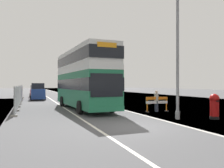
{
  "coord_description": "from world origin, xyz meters",
  "views": [
    {
      "loc": [
        -5.01,
        -10.9,
        2.16
      ],
      "look_at": [
        1.11,
        6.2,
        2.2
      ],
      "focal_mm": 37.67,
      "sensor_mm": 36.0,
      "label": 1
    }
  ],
  "objects_px": {
    "car_receding_mid": "(36,92)",
    "roadworks_barrier": "(157,102)",
    "lamppost_foreground": "(178,46)",
    "car_receding_far": "(36,90)",
    "car_oncoming_near": "(38,92)",
    "pedestrian_at_kerb": "(156,101)",
    "double_decker_bus": "(83,78)",
    "car_far_side": "(37,90)",
    "red_pillar_postbox": "(214,105)"
  },
  "relations": [
    {
      "from": "car_receding_mid",
      "to": "roadworks_barrier",
      "type": "bearing_deg",
      "value": -72.32
    },
    {
      "from": "lamppost_foreground",
      "to": "car_receding_far",
      "type": "bearing_deg",
      "value": 101.35
    },
    {
      "from": "car_oncoming_near",
      "to": "pedestrian_at_kerb",
      "type": "distance_m",
      "value": 20.35
    },
    {
      "from": "double_decker_bus",
      "to": "car_oncoming_near",
      "type": "bearing_deg",
      "value": 102.85
    },
    {
      "from": "car_receding_mid",
      "to": "lamppost_foreground",
      "type": "bearing_deg",
      "value": -75.9
    },
    {
      "from": "roadworks_barrier",
      "to": "car_far_side",
      "type": "distance_m",
      "value": 41.51
    },
    {
      "from": "lamppost_foreground",
      "to": "car_receding_far",
      "type": "distance_m",
      "value": 37.23
    },
    {
      "from": "lamppost_foreground",
      "to": "car_oncoming_near",
      "type": "relative_size",
      "value": 2.08
    },
    {
      "from": "car_receding_mid",
      "to": "car_far_side",
      "type": "relative_size",
      "value": 1.13
    },
    {
      "from": "car_oncoming_near",
      "to": "car_far_side",
      "type": "height_order",
      "value": "car_oncoming_near"
    },
    {
      "from": "car_receding_far",
      "to": "pedestrian_at_kerb",
      "type": "height_order",
      "value": "car_receding_far"
    },
    {
      "from": "red_pillar_postbox",
      "to": "car_receding_far",
      "type": "xyz_separation_m",
      "value": [
        -9.52,
        37.04,
        0.19
      ]
    },
    {
      "from": "lamppost_foreground",
      "to": "car_far_side",
      "type": "height_order",
      "value": "lamppost_foreground"
    },
    {
      "from": "car_far_side",
      "to": "car_receding_mid",
      "type": "bearing_deg",
      "value": -92.93
    },
    {
      "from": "car_far_side",
      "to": "car_oncoming_near",
      "type": "bearing_deg",
      "value": -91.8
    },
    {
      "from": "roadworks_barrier",
      "to": "car_receding_mid",
      "type": "bearing_deg",
      "value": 107.68
    },
    {
      "from": "double_decker_bus",
      "to": "car_far_side",
      "type": "relative_size",
      "value": 2.96
    },
    {
      "from": "pedestrian_at_kerb",
      "to": "car_far_side",
      "type": "bearing_deg",
      "value": 100.57
    },
    {
      "from": "double_decker_bus",
      "to": "pedestrian_at_kerb",
      "type": "relative_size",
      "value": 6.79
    },
    {
      "from": "double_decker_bus",
      "to": "red_pillar_postbox",
      "type": "bearing_deg",
      "value": -53.7
    },
    {
      "from": "roadworks_barrier",
      "to": "car_receding_mid",
      "type": "xyz_separation_m",
      "value": [
        -8.33,
        26.14,
        0.2
      ]
    },
    {
      "from": "double_decker_bus",
      "to": "car_receding_far",
      "type": "xyz_separation_m",
      "value": [
        -3.13,
        28.34,
        -1.68
      ]
    },
    {
      "from": "lamppost_foreground",
      "to": "car_receding_mid",
      "type": "distance_m",
      "value": 31.13
    },
    {
      "from": "car_receding_far",
      "to": "car_far_side",
      "type": "height_order",
      "value": "car_receding_far"
    },
    {
      "from": "car_receding_far",
      "to": "red_pillar_postbox",
      "type": "bearing_deg",
      "value": -75.58
    },
    {
      "from": "roadworks_barrier",
      "to": "car_receding_mid",
      "type": "distance_m",
      "value": 27.43
    },
    {
      "from": "double_decker_bus",
      "to": "roadworks_barrier",
      "type": "relative_size",
      "value": 6.17
    },
    {
      "from": "roadworks_barrier",
      "to": "car_receding_far",
      "type": "relative_size",
      "value": 0.48
    },
    {
      "from": "car_receding_far",
      "to": "double_decker_bus",
      "type": "bearing_deg",
      "value": -83.69
    },
    {
      "from": "lamppost_foreground",
      "to": "pedestrian_at_kerb",
      "type": "bearing_deg",
      "value": 78.34
    },
    {
      "from": "double_decker_bus",
      "to": "car_far_side",
      "type": "height_order",
      "value": "double_decker_bus"
    },
    {
      "from": "red_pillar_postbox",
      "to": "lamppost_foreground",
      "type": "bearing_deg",
      "value": 162.6
    },
    {
      "from": "red_pillar_postbox",
      "to": "car_receding_far",
      "type": "height_order",
      "value": "car_receding_far"
    },
    {
      "from": "roadworks_barrier",
      "to": "car_far_side",
      "type": "height_order",
      "value": "car_far_side"
    },
    {
      "from": "lamppost_foreground",
      "to": "red_pillar_postbox",
      "type": "height_order",
      "value": "lamppost_foreground"
    },
    {
      "from": "lamppost_foreground",
      "to": "car_oncoming_near",
      "type": "distance_m",
      "value": 23.98
    },
    {
      "from": "car_receding_mid",
      "to": "pedestrian_at_kerb",
      "type": "xyz_separation_m",
      "value": [
        8.35,
        -26.04,
        -0.11
      ]
    },
    {
      "from": "lamppost_foreground",
      "to": "roadworks_barrier",
      "type": "bearing_deg",
      "value": 78.28
    },
    {
      "from": "car_oncoming_near",
      "to": "car_receding_far",
      "type": "xyz_separation_m",
      "value": [
        0.18,
        13.81,
        -0.04
      ]
    },
    {
      "from": "car_oncoming_near",
      "to": "car_far_side",
      "type": "distance_m",
      "value": 22.15
    },
    {
      "from": "lamppost_foreground",
      "to": "car_far_side",
      "type": "relative_size",
      "value": 2.45
    },
    {
      "from": "car_oncoming_near",
      "to": "car_far_side",
      "type": "xyz_separation_m",
      "value": [
        0.69,
        22.14,
        -0.16
      ]
    },
    {
      "from": "car_oncoming_near",
      "to": "car_receding_far",
      "type": "bearing_deg",
      "value": 89.25
    },
    {
      "from": "car_receding_far",
      "to": "roadworks_barrier",
      "type": "bearing_deg",
      "value": -76.01
    },
    {
      "from": "roadworks_barrier",
      "to": "car_oncoming_near",
      "type": "height_order",
      "value": "car_oncoming_near"
    },
    {
      "from": "double_decker_bus",
      "to": "roadworks_barrier",
      "type": "height_order",
      "value": "double_decker_bus"
    },
    {
      "from": "car_receding_mid",
      "to": "pedestrian_at_kerb",
      "type": "height_order",
      "value": "car_receding_mid"
    },
    {
      "from": "lamppost_foreground",
      "to": "red_pillar_postbox",
      "type": "relative_size",
      "value": 6.03
    },
    {
      "from": "roadworks_barrier",
      "to": "car_receding_mid",
      "type": "height_order",
      "value": "car_receding_mid"
    },
    {
      "from": "lamppost_foreground",
      "to": "car_receding_mid",
      "type": "xyz_separation_m",
      "value": [
        -7.53,
        29.99,
        -3.57
      ]
    }
  ]
}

